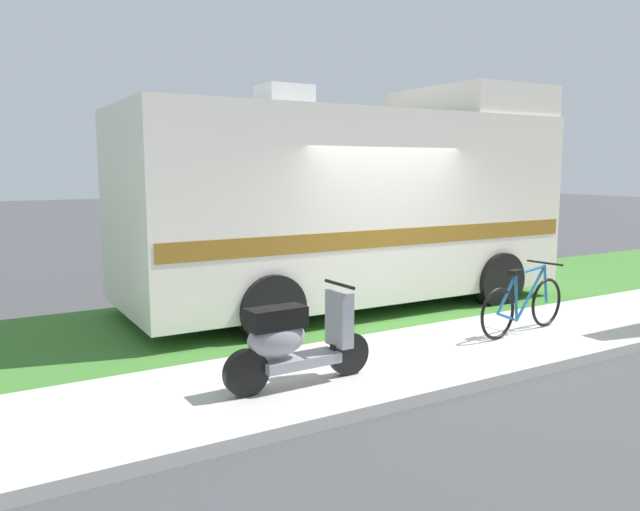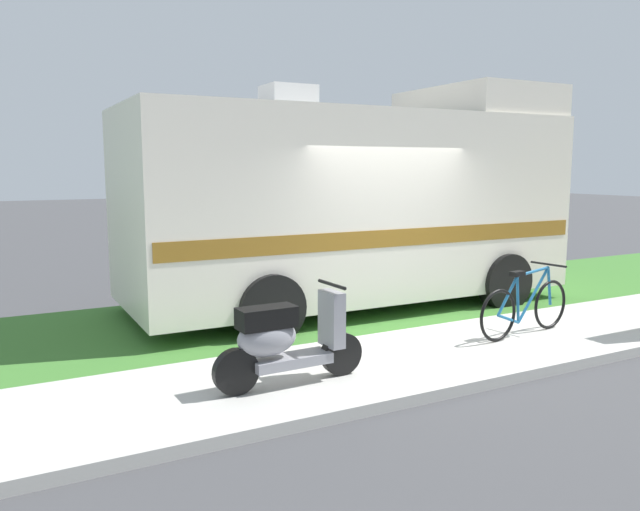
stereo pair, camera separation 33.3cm
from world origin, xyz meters
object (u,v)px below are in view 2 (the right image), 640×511
pickup_truck_near (387,220)px  bicycle (525,306)px  motorhome_rv (355,202)px  scooter (285,339)px

pickup_truck_near → bicycle: bearing=-110.8°
motorhome_rv → pickup_truck_near: 5.45m
scooter → pickup_truck_near: bearing=49.7°
bicycle → pickup_truck_near: pickup_truck_near is taller
motorhome_rv → scooter: 4.17m
scooter → pickup_truck_near: pickup_truck_near is taller
bicycle → pickup_truck_near: size_ratio=0.30×
bicycle → pickup_truck_near: (2.64, 6.94, 0.47)m
motorhome_rv → bicycle: bearing=-73.8°
scooter → motorhome_rv: bearing=49.0°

